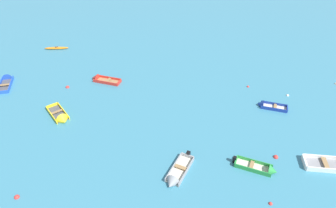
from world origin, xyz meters
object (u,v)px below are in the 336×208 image
object	(u,v)px
kayak_orange_cluster_outer	(57,48)
rowboat_yellow_midfield_left	(61,118)
rowboat_green_distant_center	(263,169)
mooring_buoy_midfield	(68,87)
rowboat_red_far_back	(100,79)
mooring_buoy_between_boats_right	(270,204)
rowboat_blue_back_row_left	(7,80)
rowboat_deep_blue_back_row_right	(266,106)
mooring_buoy_between_boats_left	(336,84)
mooring_buoy_trailing	(276,157)
mooring_buoy_far_field	(248,87)
mooring_buoy_near_foreground	(287,96)
mooring_buoy_outer_edge	(17,197)
rowboat_grey_midfield_right	(175,177)

from	to	relation	value
kayak_orange_cluster_outer	rowboat_yellow_midfield_left	xyz separation A→B (m)	(9.22, -14.75, 0.01)
rowboat_green_distant_center	mooring_buoy_midfield	world-z (taller)	rowboat_green_distant_center
kayak_orange_cluster_outer	rowboat_red_far_back	xyz separation A→B (m)	(9.87, -6.69, 0.01)
rowboat_red_far_back	mooring_buoy_between_boats_right	xyz separation A→B (m)	(19.94, -13.53, -0.17)
rowboat_blue_back_row_left	rowboat_red_far_back	size ratio (longest dim) A/B	1.08
mooring_buoy_midfield	rowboat_deep_blue_back_row_right	bearing A→B (deg)	4.15
mooring_buoy_midfield	rowboat_red_far_back	bearing A→B (deg)	38.04
rowboat_green_distant_center	kayak_orange_cluster_outer	xyz separation A→B (m)	(-29.22, 16.91, -0.03)
kayak_orange_cluster_outer	mooring_buoy_between_boats_left	distance (m)	37.90
kayak_orange_cluster_outer	mooring_buoy_trailing	distance (m)	33.90
mooring_buoy_between_boats_left	mooring_buoy_far_field	distance (m)	10.80
mooring_buoy_between_boats_left	mooring_buoy_far_field	xyz separation A→B (m)	(-10.32, -3.19, 0.00)
rowboat_red_far_back	rowboat_blue_back_row_left	bearing A→B (deg)	-164.93
mooring_buoy_far_field	mooring_buoy_trailing	xyz separation A→B (m)	(2.79, -11.28, 0.00)
rowboat_red_far_back	mooring_buoy_far_field	distance (m)	17.94
rowboat_blue_back_row_left	mooring_buoy_between_boats_left	distance (m)	39.98
mooring_buoy_midfield	mooring_buoy_trailing	distance (m)	24.33
mooring_buoy_near_foreground	mooring_buoy_between_boats_left	world-z (taller)	mooring_buoy_between_boats_left
mooring_buoy_between_boats_right	mooring_buoy_near_foreground	bearing A→B (deg)	81.94
rowboat_yellow_midfield_left	mooring_buoy_between_boats_right	distance (m)	21.31
mooring_buoy_outer_edge	mooring_buoy_far_field	world-z (taller)	mooring_buoy_outer_edge
mooring_buoy_near_foreground	mooring_buoy_midfield	world-z (taller)	mooring_buoy_midfield
rowboat_deep_blue_back_row_right	kayak_orange_cluster_outer	bearing A→B (deg)	165.88
rowboat_green_distant_center	mooring_buoy_midfield	distance (m)	23.77
rowboat_yellow_midfield_left	mooring_buoy_far_field	xyz separation A→B (m)	(18.36, 10.97, -0.17)
kayak_orange_cluster_outer	mooring_buoy_far_field	world-z (taller)	kayak_orange_cluster_outer
mooring_buoy_between_boats_right	mooring_buoy_trailing	world-z (taller)	mooring_buoy_trailing
rowboat_green_distant_center	rowboat_deep_blue_back_row_right	size ratio (longest dim) A/B	1.17
rowboat_red_far_back	mooring_buoy_between_boats_left	size ratio (longest dim) A/B	8.99
rowboat_green_distant_center	mooring_buoy_between_boats_left	distance (m)	18.48
kayak_orange_cluster_outer	mooring_buoy_outer_edge	world-z (taller)	kayak_orange_cluster_outer
rowboat_deep_blue_back_row_right	mooring_buoy_near_foreground	distance (m)	3.72
kayak_orange_cluster_outer	rowboat_deep_blue_back_row_right	size ratio (longest dim) A/B	1.08
kayak_orange_cluster_outer	mooring_buoy_trailing	world-z (taller)	kayak_orange_cluster_outer
rowboat_grey_midfield_right	rowboat_red_far_back	distance (m)	17.89
mooring_buoy_outer_edge	mooring_buoy_trailing	xyz separation A→B (m)	(19.49, 9.25, 0.00)
rowboat_blue_back_row_left	mooring_buoy_far_field	bearing A→B (deg)	11.54
rowboat_blue_back_row_left	mooring_buoy_outer_edge	size ratio (longest dim) A/B	9.82
rowboat_grey_midfield_right	rowboat_red_far_back	size ratio (longest dim) A/B	1.09
rowboat_red_far_back	mooring_buoy_midfield	bearing A→B (deg)	-141.96
rowboat_red_far_back	rowboat_yellow_midfield_left	xyz separation A→B (m)	(-0.65, -8.07, -0.00)
rowboat_grey_midfield_right	mooring_buoy_outer_edge	world-z (taller)	rowboat_grey_midfield_right
rowboat_green_distant_center	rowboat_red_far_back	world-z (taller)	rowboat_red_far_back
rowboat_deep_blue_back_row_right	mooring_buoy_between_boats_left	size ratio (longest dim) A/B	7.60
kayak_orange_cluster_outer	mooring_buoy_between_boats_left	size ratio (longest dim) A/B	8.23
mooring_buoy_between_boats_left	mooring_buoy_outer_edge	bearing A→B (deg)	-138.73
rowboat_red_far_back	mooring_buoy_outer_edge	world-z (taller)	rowboat_red_far_back
mooring_buoy_near_foreground	rowboat_red_far_back	bearing A→B (deg)	-174.65
rowboat_red_far_back	mooring_buoy_between_boats_right	world-z (taller)	rowboat_red_far_back
rowboat_grey_midfield_right	rowboat_deep_blue_back_row_right	distance (m)	14.15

